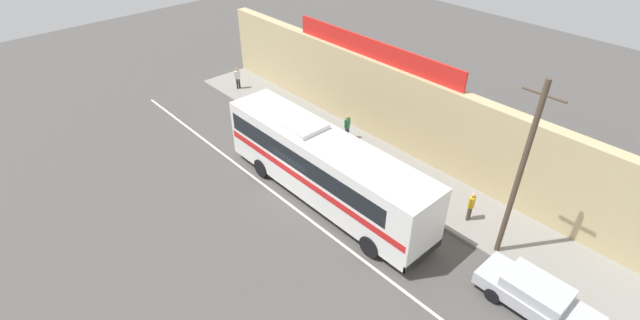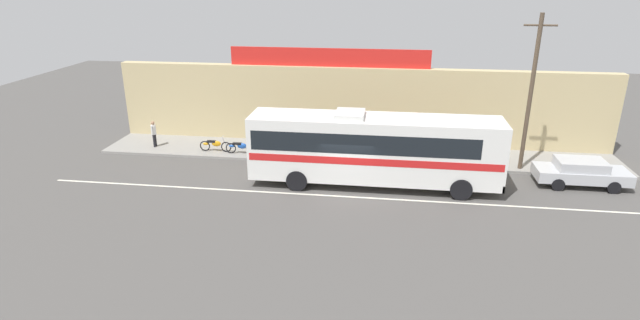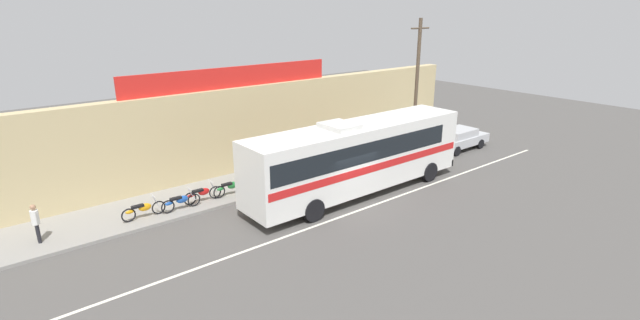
% 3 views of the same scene
% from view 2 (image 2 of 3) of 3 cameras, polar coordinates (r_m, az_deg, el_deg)
% --- Properties ---
extents(ground_plane, '(70.00, 70.00, 0.00)m').
position_cam_2_polar(ground_plane, '(25.06, 3.04, -3.40)').
color(ground_plane, '#4F4C49').
extents(sidewalk_slab, '(30.00, 3.60, 0.14)m').
position_cam_2_polar(sidewalk_slab, '(29.86, 3.92, 0.71)').
color(sidewalk_slab, gray).
rests_on(sidewalk_slab, ground_plane).
extents(storefront_facade, '(30.00, 0.70, 4.80)m').
position_cam_2_polar(storefront_facade, '(31.23, 4.32, 6.06)').
color(storefront_facade, tan).
rests_on(storefront_facade, ground_plane).
extents(storefront_billboard, '(12.07, 0.12, 1.10)m').
position_cam_2_polar(storefront_billboard, '(30.81, 1.01, 11.51)').
color(storefront_billboard, red).
rests_on(storefront_billboard, storefront_facade).
extents(road_center_stripe, '(30.00, 0.14, 0.01)m').
position_cam_2_polar(road_center_stripe, '(24.33, 2.87, -4.14)').
color(road_center_stripe, silver).
rests_on(road_center_stripe, ground_plane).
extents(intercity_bus, '(12.32, 2.61, 3.78)m').
position_cam_2_polar(intercity_bus, '(25.00, 5.94, 1.54)').
color(intercity_bus, white).
rests_on(intercity_bus, ground_plane).
extents(parked_car, '(4.45, 1.83, 1.37)m').
position_cam_2_polar(parked_car, '(28.47, 27.40, -1.19)').
color(parked_car, '#B7BABF').
rests_on(parked_car, ground_plane).
extents(utility_pole, '(1.60, 0.22, 8.15)m').
position_cam_2_polar(utility_pole, '(28.31, 22.73, 7.09)').
color(utility_pole, brown).
rests_on(utility_pole, sidewalk_slab).
extents(motorcycle_blue, '(1.93, 0.56, 0.94)m').
position_cam_2_polar(motorcycle_blue, '(30.49, -11.79, 1.72)').
color(motorcycle_blue, black).
rests_on(motorcycle_blue, sidewalk_slab).
extents(motorcycle_black, '(1.89, 0.56, 0.94)m').
position_cam_2_polar(motorcycle_black, '(29.73, -6.68, 1.54)').
color(motorcycle_black, black).
rests_on(motorcycle_black, sidewalk_slab).
extents(motorcycle_red, '(1.95, 0.56, 0.94)m').
position_cam_2_polar(motorcycle_red, '(29.31, -3.95, 1.36)').
color(motorcycle_red, black).
rests_on(motorcycle_red, sidewalk_slab).
extents(motorcycle_purple, '(1.86, 0.56, 0.94)m').
position_cam_2_polar(motorcycle_purple, '(29.82, -8.98, 1.48)').
color(motorcycle_purple, black).
rests_on(motorcycle_purple, sidewalk_slab).
extents(pedestrian_far_right, '(0.30, 0.48, 1.57)m').
position_cam_2_polar(pedestrian_far_right, '(29.49, 17.79, 1.50)').
color(pedestrian_far_right, brown).
rests_on(pedestrian_far_right, sidewalk_slab).
extents(pedestrian_by_curb, '(0.30, 0.48, 1.59)m').
position_cam_2_polar(pedestrian_by_curb, '(32.18, -18.27, 3.02)').
color(pedestrian_by_curb, black).
rests_on(pedestrian_by_curb, sidewalk_slab).
extents(pedestrian_near_shop, '(0.30, 0.48, 1.60)m').
position_cam_2_polar(pedestrian_near_shop, '(30.06, 0.43, 2.90)').
color(pedestrian_near_shop, navy).
rests_on(pedestrian_near_shop, sidewalk_slab).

